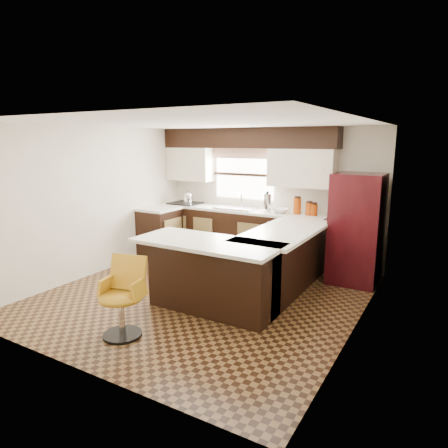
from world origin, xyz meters
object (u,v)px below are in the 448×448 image
Objects in this scene: bar_chair at (121,298)px; peninsula_return at (213,277)px; refrigerator at (356,229)px; peninsula_long at (280,263)px.

peninsula_return is at bearing 53.72° from bar_chair.
refrigerator is at bearing 56.30° from peninsula_return.
peninsula_long is at bearing 61.70° from peninsula_return.
refrigerator is at bearing 51.76° from peninsula_long.
refrigerator is 1.88× the size of bar_chair.
peninsula_return is at bearing -123.70° from refrigerator.
refrigerator is (0.82, 1.04, 0.40)m from peninsula_long.
refrigerator is (1.34, 2.01, 0.40)m from peninsula_return.
peninsula_long is 1.15× the size of refrigerator.
peninsula_long is 1.11m from peninsula_return.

